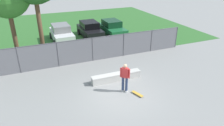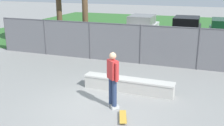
# 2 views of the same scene
# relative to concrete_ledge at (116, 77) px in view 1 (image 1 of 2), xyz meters

# --- Properties ---
(ground_plane) EXTENTS (80.00, 80.00, 0.00)m
(ground_plane) POSITION_rel_concrete_ledge_xyz_m (-0.46, -1.63, -0.25)
(ground_plane) COLOR gray
(grass_strip) EXTENTS (28.04, 20.00, 0.02)m
(grass_strip) POSITION_rel_concrete_ledge_xyz_m (-0.46, 13.87, -0.24)
(grass_strip) COLOR #336B2D
(grass_strip) RESTS_ON ground
(concrete_ledge) EXTENTS (3.36, 0.55, 0.50)m
(concrete_ledge) POSITION_rel_concrete_ledge_xyz_m (0.00, 0.00, 0.00)
(concrete_ledge) COLOR #B7B5AD
(concrete_ledge) RESTS_ON ground
(skateboarder) EXTENTS (0.47, 0.45, 1.82)m
(skateboarder) POSITION_rel_concrete_ledge_xyz_m (-0.08, -1.44, 0.75)
(skateboarder) COLOR beige
(skateboarder) RESTS_ON ground
(skateboard) EXTENTS (0.45, 0.82, 0.09)m
(skateboard) POSITION_rel_concrete_ledge_xyz_m (0.45, -2.06, -0.18)
(skateboard) COLOR gold
(skateboard) RESTS_ON ground
(chainlink_fence) EXTENTS (16.11, 0.07, 1.93)m
(chainlink_fence) POSITION_rel_concrete_ledge_xyz_m (-0.46, 3.57, 0.79)
(chainlink_fence) COLOR #4C4C51
(chainlink_fence) RESTS_ON ground
(car_white) EXTENTS (2.06, 4.22, 1.66)m
(car_white) POSITION_rel_concrete_ledge_xyz_m (-1.86, 9.38, 0.58)
(car_white) COLOR silver
(car_white) RESTS_ON ground
(car_black) EXTENTS (2.06, 4.22, 1.66)m
(car_black) POSITION_rel_concrete_ledge_xyz_m (1.14, 9.53, 0.58)
(car_black) COLOR black
(car_black) RESTS_ON ground
(car_green) EXTENTS (2.06, 4.22, 1.66)m
(car_green) POSITION_rel_concrete_ledge_xyz_m (3.51, 9.16, 0.58)
(car_green) COLOR #1E6638
(car_green) RESTS_ON ground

